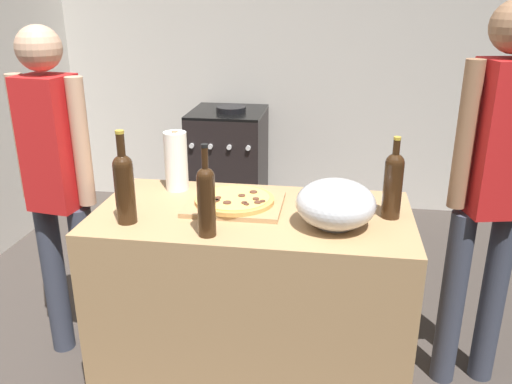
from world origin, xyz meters
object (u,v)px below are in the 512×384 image
object	(u,v)px
mixing_bowl	(336,204)
wine_bottle_green	(206,198)
pizza	(235,200)
wine_bottle_clear	(124,185)
stove	(229,164)
person_in_stripes	(57,181)
wine_bottle_amber	(393,183)
paper_towel_roll	(176,161)
person_in_red	(492,183)

from	to	relation	value
mixing_bowl	wine_bottle_green	world-z (taller)	wine_bottle_green
pizza	wine_bottle_clear	bearing A→B (deg)	-149.98
stove	person_in_stripes	size ratio (longest dim) A/B	0.57
mixing_bowl	wine_bottle_amber	world-z (taller)	wine_bottle_amber
paper_towel_roll	stove	world-z (taller)	paper_towel_roll
pizza	wine_bottle_clear	xyz separation A→B (m)	(-0.39, -0.22, 0.13)
wine_bottle_clear	stove	bearing A→B (deg)	91.28
person_in_stripes	person_in_red	distance (m)	1.91
pizza	wine_bottle_green	bearing A→B (deg)	-99.07
wine_bottle_clear	stove	xyz separation A→B (m)	(-0.05, 2.21, -0.61)
stove	mixing_bowl	bearing A→B (deg)	-68.17
pizza	wine_bottle_amber	distance (m)	0.65
wine_bottle_clear	wine_bottle_green	world-z (taller)	wine_bottle_clear
person_in_stripes	person_in_red	bearing A→B (deg)	2.56
wine_bottle_amber	wine_bottle_clear	bearing A→B (deg)	-168.66
stove	paper_towel_roll	bearing A→B (deg)	-85.73
stove	wine_bottle_green	bearing A→B (deg)	-80.34
pizza	wine_bottle_green	size ratio (longest dim) A/B	0.95
mixing_bowl	wine_bottle_green	bearing A→B (deg)	-162.15
wine_bottle_amber	stove	xyz separation A→B (m)	(-1.07, 2.01, -0.60)
wine_bottle_amber	person_in_red	world-z (taller)	person_in_red
pizza	wine_bottle_amber	xyz separation A→B (m)	(0.64, -0.02, 0.12)
person_in_red	paper_towel_roll	bearing A→B (deg)	-179.72
wine_bottle_green	person_in_red	xyz separation A→B (m)	(1.11, 0.47, -0.05)
mixing_bowl	person_in_red	distance (m)	0.72
wine_bottle_green	person_in_red	distance (m)	1.21
paper_towel_roll	person_in_stripes	size ratio (longest dim) A/B	0.17
mixing_bowl	paper_towel_roll	size ratio (longest dim) A/B	1.12
mixing_bowl	wine_bottle_clear	distance (m)	0.81
stove	pizza	bearing A→B (deg)	-77.65
pizza	person_in_stripes	distance (m)	0.85
pizza	stove	distance (m)	2.09
wine_bottle_clear	wine_bottle_amber	size ratio (longest dim) A/B	1.11
wine_bottle_green	stove	size ratio (longest dim) A/B	0.38
pizza	person_in_red	distance (m)	1.08
paper_towel_roll	wine_bottle_clear	world-z (taller)	wine_bottle_clear
pizza	person_in_stripes	size ratio (longest dim) A/B	0.21
paper_towel_roll	wine_bottle_green	distance (m)	0.53
mixing_bowl	person_in_red	xyz separation A→B (m)	(0.64, 0.32, 0.01)
wine_bottle_green	stove	bearing A→B (deg)	99.66
person_in_stripes	wine_bottle_clear	bearing A→B (deg)	-34.51
pizza	wine_bottle_clear	world-z (taller)	wine_bottle_clear
mixing_bowl	wine_bottle_clear	xyz separation A→B (m)	(-0.81, -0.08, 0.06)
mixing_bowl	paper_towel_roll	bearing A→B (deg)	156.28
wine_bottle_amber	person_in_stripes	size ratio (longest dim) A/B	0.21
wine_bottle_clear	person_in_stripes	world-z (taller)	person_in_stripes
wine_bottle_green	stove	distance (m)	2.39
paper_towel_roll	wine_bottle_amber	xyz separation A→B (m)	(0.94, -0.19, 0.01)
wine_bottle_clear	wine_bottle_amber	world-z (taller)	wine_bottle_clear
pizza	paper_towel_roll	xyz separation A→B (m)	(-0.30, 0.17, 0.10)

